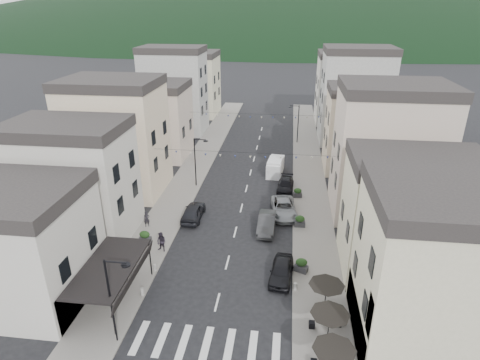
% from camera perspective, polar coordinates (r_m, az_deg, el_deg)
% --- Properties ---
extents(sidewalk_left, '(4.00, 76.00, 0.12)m').
position_cam_1_polar(sidewalk_left, '(54.34, -6.28, 1.90)').
color(sidewalk_left, slate).
rests_on(sidewalk_left, ground).
extents(sidewalk_right, '(4.00, 76.00, 0.12)m').
position_cam_1_polar(sidewalk_right, '(53.07, 9.70, 1.15)').
color(sidewalk_right, slate).
rests_on(sidewalk_right, ground).
extents(hill_backdrop, '(640.00, 360.00, 70.00)m').
position_cam_1_polar(hill_backdrop, '(317.69, 6.60, 19.99)').
color(hill_backdrop, black).
rests_on(hill_backdrop, ground).
extents(boutique_building, '(12.00, 8.00, 8.00)m').
position_cam_1_polar(boutique_building, '(33.88, -30.86, -8.48)').
color(boutique_building, beige).
rests_on(boutique_building, ground).
extents(bistro_building, '(10.00, 8.00, 10.00)m').
position_cam_1_polar(bistro_building, '(27.77, 27.35, -12.40)').
color(bistro_building, beige).
rests_on(bistro_building, ground).
extents(boutique_awning, '(3.77, 7.50, 3.28)m').
position_cam_1_polar(boutique_awning, '(30.24, -17.70, -11.86)').
color(boutique_awning, black).
rests_on(boutique_awning, ground).
extents(buildings_row_left, '(10.20, 54.16, 14.00)m').
position_cam_1_polar(buildings_row_left, '(59.66, -11.96, 9.65)').
color(buildings_row_left, beige).
rests_on(buildings_row_left, ground).
extents(buildings_row_right, '(10.20, 54.16, 14.50)m').
position_cam_1_polar(buildings_row_right, '(56.26, 17.20, 8.47)').
color(buildings_row_right, beige).
rests_on(buildings_row_right, ground).
extents(cafe_terrace, '(2.50, 8.10, 2.53)m').
position_cam_1_polar(cafe_terrace, '(26.84, 12.64, -18.53)').
color(cafe_terrace, black).
rests_on(cafe_terrace, ground).
extents(streetlamp_left_near, '(1.70, 0.56, 6.00)m').
position_cam_1_polar(streetlamp_left_near, '(27.21, -17.59, -14.80)').
color(streetlamp_left_near, black).
rests_on(streetlamp_left_near, ground).
extents(streetlamp_left_far, '(1.70, 0.56, 6.00)m').
position_cam_1_polar(streetlamp_left_far, '(47.22, -6.10, 3.22)').
color(streetlamp_left_far, black).
rests_on(streetlamp_left_far, ground).
extents(streetlamp_right_far, '(1.70, 0.56, 6.00)m').
position_cam_1_polar(streetlamp_right_far, '(63.22, 8.04, 8.44)').
color(streetlamp_right_far, black).
rests_on(streetlamp_right_far, ground).
extents(bollards, '(11.66, 10.26, 0.60)m').
position_cam_1_polar(bollards, '(30.30, -3.45, -16.96)').
color(bollards, gray).
rests_on(bollards, ground).
extents(bunting_near, '(19.00, 0.28, 0.62)m').
position_cam_1_polar(bunting_near, '(41.88, 0.38, 3.49)').
color(bunting_near, black).
rests_on(bunting_near, ground).
extents(bunting_far, '(19.00, 0.28, 0.62)m').
position_cam_1_polar(bunting_far, '(57.08, 2.27, 9.02)').
color(bunting_far, black).
rests_on(bunting_far, ground).
extents(parked_car_a, '(2.11, 4.42, 1.46)m').
position_cam_1_polar(parked_car_a, '(32.82, 5.92, -12.70)').
color(parked_car_a, black).
rests_on(parked_car_a, ground).
extents(parked_car_b, '(1.72, 4.66, 1.52)m').
position_cam_1_polar(parked_car_b, '(39.00, 3.80, -6.13)').
color(parked_car_b, '#303032').
rests_on(parked_car_b, ground).
extents(parked_car_c, '(3.09, 5.63, 1.49)m').
position_cam_1_polar(parked_car_c, '(41.90, 6.23, -4.00)').
color(parked_car_c, gray).
rests_on(parked_car_c, ground).
extents(parked_car_d, '(2.07, 4.51, 1.28)m').
position_cam_1_polar(parked_car_d, '(47.39, 6.48, -0.73)').
color(parked_car_d, black).
rests_on(parked_car_d, ground).
extents(parked_car_e, '(1.88, 4.63, 1.58)m').
position_cam_1_polar(parked_car_e, '(41.16, -6.67, -4.50)').
color(parked_car_e, black).
rests_on(parked_car_e, ground).
extents(delivery_van, '(2.19, 4.60, 2.13)m').
position_cam_1_polar(delivery_van, '(51.65, 5.05, 1.95)').
color(delivery_van, white).
rests_on(delivery_van, ground).
extents(pedestrian_a, '(0.69, 0.60, 1.58)m').
position_cam_1_polar(pedestrian_a, '(40.33, -13.13, -5.44)').
color(pedestrian_a, black).
rests_on(pedestrian_a, sidewalk_left).
extents(pedestrian_b, '(1.07, 0.95, 1.83)m').
position_cam_1_polar(pedestrian_b, '(36.20, -11.11, -8.64)').
color(pedestrian_b, '#241E28').
rests_on(pedestrian_b, sidewalk_left).
extents(planter_la, '(1.23, 0.96, 1.21)m').
position_cam_1_polar(planter_la, '(35.55, -15.65, -10.43)').
color(planter_la, '#303032').
rests_on(planter_la, sidewalk_left).
extents(planter_lb, '(1.09, 0.61, 1.22)m').
position_cam_1_polar(planter_lb, '(37.84, -13.38, -7.90)').
color(planter_lb, '#2E2E30').
rests_on(planter_lb, sidewalk_left).
extents(planter_ra, '(1.23, 0.97, 1.21)m').
position_cam_1_polar(planter_ra, '(33.65, 8.71, -11.88)').
color(planter_ra, '#313134').
rests_on(planter_ra, sidewalk_right).
extents(planter_rb, '(1.08, 0.64, 1.18)m').
position_cam_1_polar(planter_rb, '(39.81, 8.51, -5.81)').
color(planter_rb, '#2B2B2E').
rests_on(planter_rb, sidewalk_right).
extents(planter_rc, '(1.03, 0.65, 1.09)m').
position_cam_1_polar(planter_rc, '(45.63, 8.19, -1.81)').
color(planter_rc, '#2A2A2C').
rests_on(planter_rc, sidewalk_right).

